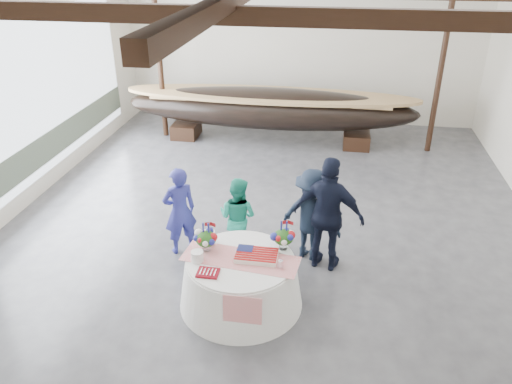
# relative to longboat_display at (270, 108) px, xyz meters

# --- Properties ---
(floor) EXTENTS (10.00, 12.00, 0.01)m
(floor) POSITION_rel_longboat_display_xyz_m (0.61, -4.09, -0.92)
(floor) COLOR #3D3D42
(floor) RESTS_ON ground
(wall_back) EXTENTS (10.00, 0.02, 4.50)m
(wall_back) POSITION_rel_longboat_display_xyz_m (0.61, 1.91, 1.33)
(wall_back) COLOR silver
(wall_back) RESTS_ON ground
(wall_front) EXTENTS (10.00, 0.02, 4.50)m
(wall_front) POSITION_rel_longboat_display_xyz_m (0.61, -10.09, 1.33)
(wall_front) COLOR silver
(wall_front) RESTS_ON ground
(wall_left) EXTENTS (0.02, 12.00, 4.50)m
(wall_left) POSITION_rel_longboat_display_xyz_m (-4.39, -4.09, 1.33)
(wall_left) COLOR silver
(wall_left) RESTS_ON ground
(open_bay) EXTENTS (0.03, 7.00, 3.20)m
(open_bay) POSITION_rel_longboat_display_xyz_m (-4.33, -3.09, 0.91)
(open_bay) COLOR silver
(open_bay) RESTS_ON ground
(longboat_display) EXTENTS (7.66, 1.53, 1.44)m
(longboat_display) POSITION_rel_longboat_display_xyz_m (0.00, 0.00, 0.00)
(longboat_display) COLOR black
(longboat_display) RESTS_ON ground
(banquet_table) EXTENTS (1.83, 1.83, 0.79)m
(banquet_table) POSITION_rel_longboat_display_xyz_m (0.49, -6.65, -0.52)
(banquet_table) COLOR white
(banquet_table) RESTS_ON ground
(tabletop_items) EXTENTS (1.74, 1.05, 0.40)m
(tabletop_items) POSITION_rel_longboat_display_xyz_m (0.47, -6.47, 0.02)
(tabletop_items) COLOR red
(tabletop_items) RESTS_ON banquet_table
(guest_woman_blue) EXTENTS (0.69, 0.65, 1.58)m
(guest_woman_blue) POSITION_rel_longboat_display_xyz_m (-0.78, -5.44, -0.13)
(guest_woman_blue) COLOR navy
(guest_woman_blue) RESTS_ON ground
(guest_woman_teal) EXTENTS (0.83, 0.73, 1.43)m
(guest_woman_teal) POSITION_rel_longboat_display_xyz_m (0.20, -5.35, -0.20)
(guest_woman_teal) COLOR #1E9B7E
(guest_woman_teal) RESTS_ON ground
(guest_man_left) EXTENTS (1.19, 0.94, 1.62)m
(guest_man_left) POSITION_rel_longboat_display_xyz_m (1.42, -5.25, -0.11)
(guest_man_left) COLOR black
(guest_man_left) RESTS_ON ground
(guest_man_right) EXTENTS (1.23, 0.76, 1.96)m
(guest_man_right) POSITION_rel_longboat_display_xyz_m (1.70, -5.51, 0.06)
(guest_man_right) COLOR black
(guest_man_right) RESTS_ON ground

